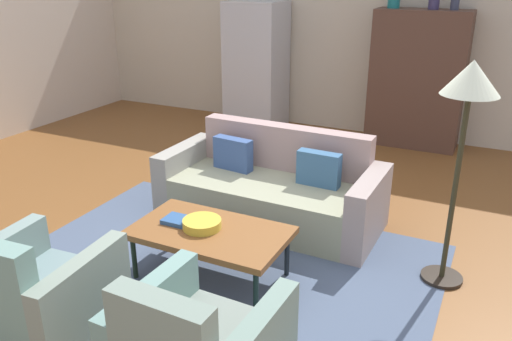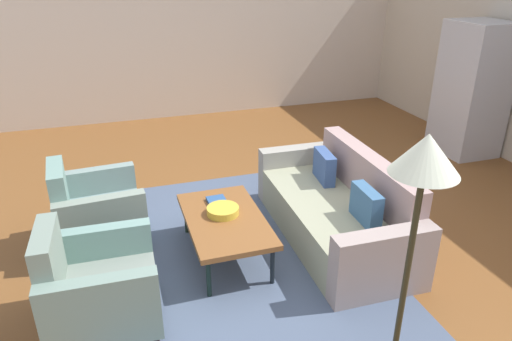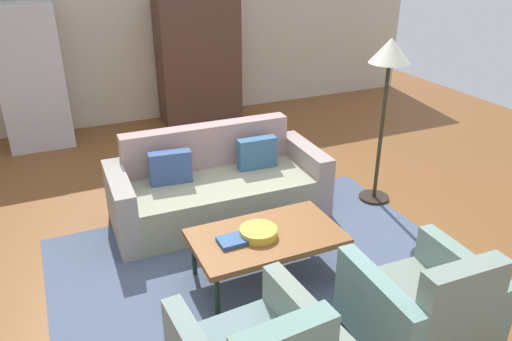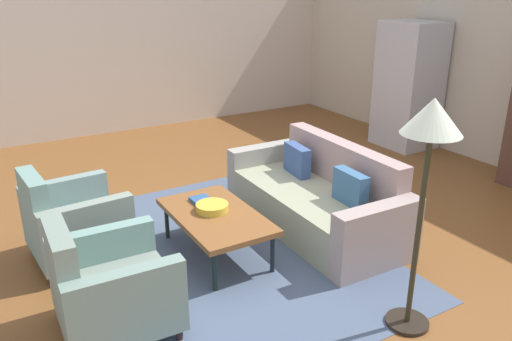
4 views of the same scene
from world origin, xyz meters
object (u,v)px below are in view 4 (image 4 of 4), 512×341
coffee_table (216,217)px  refrigerator (409,85)px  armchair_left (70,225)px  floor_lamp (430,139)px  book_stack (202,201)px  couch (319,200)px  armchair_right (106,290)px  fruit_bowl (212,207)px

coffee_table → refrigerator: refrigerator is taller
armchair_left → floor_lamp: bearing=36.4°
armchair_left → book_stack: size_ratio=3.89×
couch → floor_lamp: bearing=166.8°
armchair_right → book_stack: 1.47m
couch → refrigerator: 3.25m
armchair_right → book_stack: size_ratio=3.89×
armchair_left → armchair_right: bearing=-4.2°
coffee_table → book_stack: bearing=-179.5°
couch → armchair_left: 2.43m
armchair_left → book_stack: armchair_left is taller
armchair_left → floor_lamp: size_ratio=0.51×
couch → refrigerator: (-1.54, 2.79, 0.64)m
refrigerator → couch: bearing=-61.1°
book_stack → armchair_right: bearing=-52.6°
coffee_table → armchair_left: 1.31m
armchair_left → floor_lamp: (2.25, 1.93, 1.10)m
fruit_bowl → refrigerator: size_ratio=0.16×
armchair_left → armchair_right: 1.19m
armchair_left → floor_lamp: 3.16m
floor_lamp → couch: bearing=165.6°
coffee_table → floor_lamp: floor_lamp is taller
refrigerator → armchair_left: bearing=-79.6°
coffee_table → armchair_right: 1.31m
couch → floor_lamp: 2.06m
coffee_table → floor_lamp: (1.65, 0.76, 1.06)m
couch → armchair_right: bearing=105.3°
armchair_left → refrigerator: size_ratio=0.48×
armchair_left → refrigerator: refrigerator is taller
fruit_bowl → armchair_left: bearing=-114.2°
armchair_right → refrigerator: refrigerator is taller
refrigerator → armchair_right: bearing=-67.4°
armchair_right → refrigerator: 5.60m
armchair_right → refrigerator: (-2.14, 5.15, 0.58)m
refrigerator → book_stack: bearing=-72.6°
armchair_right → refrigerator: bearing=114.3°
book_stack → floor_lamp: size_ratio=0.13×
armchair_left → floor_lamp: floor_lamp is taller
couch → fruit_bowl: 1.20m
book_stack → floor_lamp: floor_lamp is taller
armchair_left → book_stack: (0.30, 1.16, 0.09)m
couch → floor_lamp: size_ratio=1.23×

